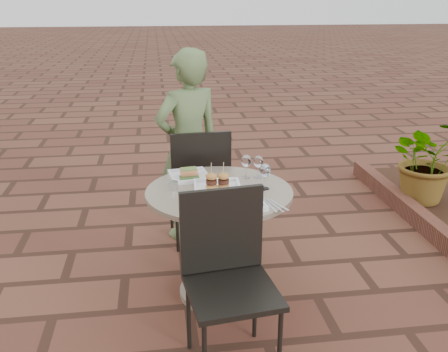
{
  "coord_description": "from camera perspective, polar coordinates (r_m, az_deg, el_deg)",
  "views": [
    {
      "loc": [
        -0.56,
        -3.1,
        1.85
      ],
      "look_at": [
        -0.18,
        -0.29,
        0.82
      ],
      "focal_mm": 40.0,
      "sensor_mm": 36.0,
      "label": 1
    }
  ],
  "objects": [
    {
      "name": "cafe_table",
      "position": [
        3.14,
        -0.54,
        -5.79
      ],
      "size": [
        0.9,
        0.9,
        0.73
      ],
      "color": "gray",
      "rests_on": "ground"
    },
    {
      "name": "steel_ramekin",
      "position": [
        3.07,
        -5.87,
        -1.08
      ],
      "size": [
        0.07,
        0.07,
        0.05
      ],
      "primitive_type": "cylinder",
      "rotation": [
        0.0,
        0.0,
        -0.11
      ],
      "color": "silver",
      "rests_on": "cafe_table"
    },
    {
      "name": "wine_glass_mid",
      "position": [
        3.22,
        2.55,
        1.67
      ],
      "size": [
        0.07,
        0.07,
        0.16
      ],
      "color": "white",
      "rests_on": "cafe_table"
    },
    {
      "name": "plate_sliders",
      "position": [
        3.02,
        -0.74,
        -1.12
      ],
      "size": [
        0.29,
        0.29,
        0.18
      ],
      "rotation": [
        0.0,
        0.0,
        -0.05
      ],
      "color": "white",
      "rests_on": "cafe_table"
    },
    {
      "name": "cutlery_set",
      "position": [
        2.84,
        5.78,
        -3.34
      ],
      "size": [
        0.16,
        0.23,
        0.0
      ],
      "primitive_type": null,
      "rotation": [
        0.0,
        0.0,
        0.3
      ],
      "color": "silver",
      "rests_on": "cafe_table"
    },
    {
      "name": "potted_plant_a",
      "position": [
        4.86,
        22.36,
        1.76
      ],
      "size": [
        0.76,
        0.68,
        0.79
      ],
      "primitive_type": "imported",
      "rotation": [
        0.0,
        0.0,
        -0.09
      ],
      "color": "#33662D",
      "rests_on": "mulch_bed"
    },
    {
      "name": "chair_far",
      "position": [
        3.77,
        -2.85,
        -0.22
      ],
      "size": [
        0.47,
        0.47,
        0.93
      ],
      "rotation": [
        0.0,
        0.0,
        3.22
      ],
      "color": "black",
      "rests_on": "ground"
    },
    {
      "name": "wine_glass_right",
      "position": [
        3.03,
        4.7,
        0.55
      ],
      "size": [
        0.07,
        0.07,
        0.16
      ],
      "color": "white",
      "rests_on": "cafe_table"
    },
    {
      "name": "plate_tuna",
      "position": [
        2.82,
        2.29,
        -3.18
      ],
      "size": [
        0.25,
        0.25,
        0.03
      ],
      "rotation": [
        0.0,
        0.0,
        0.14
      ],
      "color": "white",
      "rests_on": "cafe_table"
    },
    {
      "name": "diner",
      "position": [
        3.87,
        -4.11,
        3.4
      ],
      "size": [
        0.64,
        0.55,
        1.5
      ],
      "primitive_type": "imported",
      "rotation": [
        0.0,
        0.0,
        3.56
      ],
      "color": "#4D6336",
      "rests_on": "ground"
    },
    {
      "name": "plate_salmon",
      "position": [
        3.24,
        -4.02,
        0.08
      ],
      "size": [
        0.27,
        0.27,
        0.07
      ],
      "rotation": [
        0.0,
        0.0,
        0.14
      ],
      "color": "white",
      "rests_on": "cafe_table"
    },
    {
      "name": "planter_curb",
      "position": [
        4.4,
        22.54,
        -5.44
      ],
      "size": [
        0.12,
        3.0,
        0.15
      ],
      "primitive_type": "cube",
      "color": "brown",
      "rests_on": "ground"
    },
    {
      "name": "chair_near",
      "position": [
        2.59,
        0.36,
        -10.13
      ],
      "size": [
        0.49,
        0.49,
        0.93
      ],
      "rotation": [
        0.0,
        0.0,
        0.13
      ],
      "color": "black",
      "rests_on": "ground"
    },
    {
      "name": "wine_glass_far",
      "position": [
        3.22,
        3.94,
        1.59
      ],
      "size": [
        0.06,
        0.06,
        0.15
      ],
      "color": "white",
      "rests_on": "cafe_table"
    },
    {
      "name": "ground",
      "position": [
        3.65,
        2.16,
        -10.47
      ],
      "size": [
        60.0,
        60.0,
        0.0
      ],
      "primitive_type": "plane",
      "color": "brown",
      "rests_on": "ground"
    }
  ]
}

